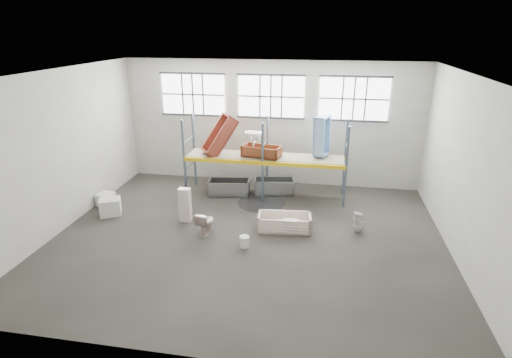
% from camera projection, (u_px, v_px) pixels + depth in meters
% --- Properties ---
extents(floor, '(12.00, 10.00, 0.10)m').
position_uv_depth(floor, '(248.00, 239.00, 12.68)').
color(floor, '#46433D').
rests_on(floor, ground).
extents(ceiling, '(12.00, 10.00, 0.10)m').
position_uv_depth(ceiling, '(246.00, 72.00, 10.88)').
color(ceiling, silver).
rests_on(ceiling, ground).
extents(wall_back, '(12.00, 0.10, 5.00)m').
position_uv_depth(wall_back, '(271.00, 123.00, 16.43)').
color(wall_back, '#AFAEA1').
rests_on(wall_back, ground).
extents(wall_front, '(12.00, 0.10, 5.00)m').
position_uv_depth(wall_front, '(192.00, 250.00, 7.12)').
color(wall_front, '#B1B1A5').
rests_on(wall_front, ground).
extents(wall_left, '(0.10, 10.00, 5.00)m').
position_uv_depth(wall_left, '(59.00, 151.00, 12.74)').
color(wall_left, '#B2B2A4').
rests_on(wall_left, ground).
extents(wall_right, '(0.10, 10.00, 5.00)m').
position_uv_depth(wall_right, '(469.00, 174.00, 10.81)').
color(wall_right, '#ACAB9F').
rests_on(wall_right, ground).
extents(window_left, '(2.60, 0.04, 1.60)m').
position_uv_depth(window_left, '(193.00, 94.00, 16.45)').
color(window_left, white).
rests_on(window_left, wall_back).
extents(window_mid, '(2.60, 0.04, 1.60)m').
position_uv_depth(window_mid, '(271.00, 97.00, 15.94)').
color(window_mid, white).
rests_on(window_mid, wall_back).
extents(window_right, '(2.60, 0.04, 1.60)m').
position_uv_depth(window_right, '(354.00, 99.00, 15.43)').
color(window_right, white).
rests_on(window_right, wall_back).
extents(rack_upright_la, '(0.08, 0.08, 3.00)m').
position_uv_depth(rack_upright_la, '(184.00, 159.00, 15.28)').
color(rack_upright_la, slate).
rests_on(rack_upright_la, floor).
extents(rack_upright_lb, '(0.08, 0.08, 3.00)m').
position_uv_depth(rack_upright_lb, '(194.00, 150.00, 16.39)').
color(rack_upright_lb, slate).
rests_on(rack_upright_lb, floor).
extents(rack_upright_ma, '(0.08, 0.08, 3.00)m').
position_uv_depth(rack_upright_ma, '(263.00, 163.00, 14.80)').
color(rack_upright_ma, slate).
rests_on(rack_upright_ma, floor).
extents(rack_upright_mb, '(0.08, 0.08, 3.00)m').
position_uv_depth(rack_upright_mb, '(267.00, 154.00, 15.91)').
color(rack_upright_mb, slate).
rests_on(rack_upright_mb, floor).
extents(rack_upright_ra, '(0.08, 0.08, 3.00)m').
position_uv_depth(rack_upright_ra, '(346.00, 168.00, 14.32)').
color(rack_upright_ra, slate).
rests_on(rack_upright_ra, floor).
extents(rack_upright_rb, '(0.08, 0.08, 3.00)m').
position_uv_depth(rack_upright_rb, '(345.00, 158.00, 15.43)').
color(rack_upright_rb, slate).
rests_on(rack_upright_rb, floor).
extents(rack_beam_front, '(6.00, 0.10, 0.14)m').
position_uv_depth(rack_beam_front, '(263.00, 163.00, 14.80)').
color(rack_beam_front, yellow).
rests_on(rack_beam_front, floor).
extents(rack_beam_back, '(6.00, 0.10, 0.14)m').
position_uv_depth(rack_beam_back, '(267.00, 154.00, 15.91)').
color(rack_beam_back, yellow).
rests_on(rack_beam_back, floor).
extents(shelf_deck, '(5.90, 1.10, 0.03)m').
position_uv_depth(shelf_deck, '(265.00, 156.00, 15.33)').
color(shelf_deck, gray).
rests_on(shelf_deck, floor).
extents(wet_patch, '(1.80, 1.80, 0.00)m').
position_uv_depth(wet_patch, '(261.00, 203.00, 15.15)').
color(wet_patch, black).
rests_on(wet_patch, floor).
extents(bathtub_beige, '(1.77, 0.95, 0.50)m').
position_uv_depth(bathtub_beige, '(284.00, 222.00, 13.09)').
color(bathtub_beige, '#F3E0CC').
rests_on(bathtub_beige, floor).
extents(cistern_spare, '(0.48, 0.25, 0.44)m').
position_uv_depth(cistern_spare, '(291.00, 226.00, 12.77)').
color(cistern_spare, beige).
rests_on(cistern_spare, bathtub_beige).
extents(sink_in_tub, '(0.47, 0.47, 0.13)m').
position_uv_depth(sink_in_tub, '(267.00, 225.00, 13.12)').
color(sink_in_tub, beige).
rests_on(sink_in_tub, bathtub_beige).
extents(toilet_beige, '(0.56, 0.80, 0.74)m').
position_uv_depth(toilet_beige, '(206.00, 223.00, 12.80)').
color(toilet_beige, beige).
rests_on(toilet_beige, floor).
extents(cistern_tall, '(0.39, 0.26, 1.18)m').
position_uv_depth(cistern_tall, '(185.00, 205.00, 13.54)').
color(cistern_tall, beige).
rests_on(cistern_tall, floor).
extents(toilet_white, '(0.35, 0.35, 0.69)m').
position_uv_depth(toilet_white, '(359.00, 222.00, 12.89)').
color(toilet_white, white).
rests_on(toilet_white, floor).
extents(steel_tub_left, '(1.68, 0.94, 0.59)m').
position_uv_depth(steel_tub_left, '(229.00, 187.00, 15.83)').
color(steel_tub_left, '#A0A1A6').
rests_on(steel_tub_left, floor).
extents(steel_tub_right, '(1.66, 0.96, 0.57)m').
position_uv_depth(steel_tub_right, '(274.00, 186.00, 15.97)').
color(steel_tub_right, '#AEB2B7').
rests_on(steel_tub_right, floor).
extents(rust_tub_flat, '(1.54, 0.97, 0.40)m').
position_uv_depth(rust_tub_flat, '(262.00, 151.00, 15.14)').
color(rust_tub_flat, brown).
rests_on(rust_tub_flat, shelf_deck).
extents(rust_tub_tilted, '(1.55, 1.39, 1.64)m').
position_uv_depth(rust_tub_tilted, '(220.00, 136.00, 15.38)').
color(rust_tub_tilted, brown).
rests_on(rust_tub_tilted, shelf_deck).
extents(sink_on_shelf, '(0.69, 0.58, 0.55)m').
position_uv_depth(sink_on_shelf, '(253.00, 145.00, 14.86)').
color(sink_on_shelf, white).
rests_on(sink_on_shelf, rust_tub_flat).
extents(blue_tub_upright, '(0.68, 0.81, 1.49)m').
position_uv_depth(blue_tub_upright, '(322.00, 136.00, 14.94)').
color(blue_tub_upright, '#7EAAD9').
rests_on(blue_tub_upright, shelf_deck).
extents(bucket, '(0.38, 0.38, 0.34)m').
position_uv_depth(bucket, '(244.00, 241.00, 12.08)').
color(bucket, silver).
rests_on(bucket, floor).
extents(carton_near, '(0.87, 0.82, 0.59)m').
position_uv_depth(carton_near, '(110.00, 207.00, 14.11)').
color(carton_near, silver).
rests_on(carton_near, floor).
extents(carton_far, '(0.62, 0.62, 0.44)m').
position_uv_depth(carton_far, '(106.00, 199.00, 14.92)').
color(carton_far, silver).
rests_on(carton_far, floor).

